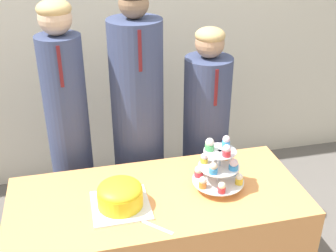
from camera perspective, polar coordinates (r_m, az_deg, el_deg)
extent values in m
cube|color=beige|center=(3.16, -7.09, 15.49)|extent=(9.00, 0.06, 2.70)
cube|color=#EF9951|center=(2.35, -1.28, -16.41)|extent=(1.47, 0.64, 0.73)
cube|color=white|center=(2.06, -6.43, -10.63)|extent=(0.27, 0.27, 0.01)
cylinder|color=yellow|center=(2.03, -6.50, -9.58)|extent=(0.22, 0.22, 0.08)
ellipsoid|color=yellow|center=(2.00, -6.57, -8.52)|extent=(0.21, 0.21, 0.08)
cube|color=silver|center=(1.93, -1.46, -13.55)|extent=(0.13, 0.13, 0.00)
cube|color=brown|center=(1.98, -4.36, -12.37)|extent=(0.06, 0.06, 0.01)
cylinder|color=silver|center=(2.12, 6.89, -5.84)|extent=(0.02, 0.02, 0.22)
cylinder|color=silver|center=(2.16, 6.79, -7.32)|extent=(0.26, 0.26, 0.01)
cylinder|color=silver|center=(2.11, 6.92, -5.41)|extent=(0.20, 0.20, 0.01)
cylinder|color=silver|center=(2.07, 7.05, -3.41)|extent=(0.16, 0.16, 0.01)
cylinder|color=orange|center=(2.09, 4.71, -7.93)|extent=(0.04, 0.04, 0.03)
sphere|color=white|center=(2.07, 4.73, -7.32)|extent=(0.04, 0.04, 0.04)
cylinder|color=#E5333D|center=(2.07, 7.26, -8.58)|extent=(0.04, 0.04, 0.03)
sphere|color=#F4E5C6|center=(2.05, 7.30, -7.99)|extent=(0.04, 0.04, 0.04)
cylinder|color=yellow|center=(2.14, 9.61, -7.36)|extent=(0.04, 0.04, 0.03)
sphere|color=white|center=(2.12, 9.66, -6.77)|extent=(0.04, 0.04, 0.04)
cylinder|color=#3893DB|center=(2.21, 8.96, -6.16)|extent=(0.04, 0.04, 0.03)
sphere|color=#F4E5C6|center=(2.19, 9.01, -5.61)|extent=(0.04, 0.04, 0.04)
cylinder|color=yellow|center=(2.23, 6.04, -5.49)|extent=(0.04, 0.04, 0.03)
sphere|color=beige|center=(2.22, 6.08, -4.91)|extent=(0.04, 0.04, 0.04)
cylinder|color=#E5333D|center=(2.17, 4.17, -6.49)|extent=(0.04, 0.04, 0.03)
sphere|color=#F4E5C6|center=(2.16, 4.19, -5.93)|extent=(0.04, 0.04, 0.04)
cylinder|color=yellow|center=(2.12, 4.91, -4.66)|extent=(0.04, 0.04, 0.02)
sphere|color=silver|center=(2.11, 4.94, -4.13)|extent=(0.04, 0.04, 0.04)
cylinder|color=#3893DB|center=(2.04, 6.16, -6.04)|extent=(0.04, 0.04, 0.03)
sphere|color=beige|center=(2.03, 6.19, -5.43)|extent=(0.04, 0.04, 0.04)
cylinder|color=#3893DB|center=(2.09, 8.85, -5.52)|extent=(0.05, 0.05, 0.02)
sphere|color=silver|center=(2.07, 8.89, -4.94)|extent=(0.04, 0.04, 0.04)
cylinder|color=orange|center=(2.16, 7.84, -4.05)|extent=(0.04, 0.04, 0.03)
sphere|color=#F4E5C6|center=(2.15, 7.88, -3.46)|extent=(0.04, 0.04, 0.04)
cylinder|color=#3893DB|center=(2.10, 7.86, -2.39)|extent=(0.04, 0.04, 0.03)
sphere|color=silver|center=(2.09, 7.90, -1.78)|extent=(0.04, 0.04, 0.04)
cylinder|color=#4CB766|center=(2.06, 5.64, -2.89)|extent=(0.05, 0.05, 0.03)
sphere|color=white|center=(2.05, 5.68, -2.21)|extent=(0.04, 0.04, 0.04)
cylinder|color=#E5333D|center=(2.02, 7.92, -3.68)|extent=(0.04, 0.04, 0.03)
sphere|color=silver|center=(2.01, 7.96, -3.04)|extent=(0.04, 0.04, 0.04)
cylinder|color=#384266|center=(2.57, -12.95, -3.45)|extent=(0.24, 0.24, 1.41)
sphere|color=#D6AD89|center=(2.28, -15.07, 13.91)|extent=(0.18, 0.18, 0.18)
ellipsoid|color=tan|center=(2.27, -15.22, 15.09)|extent=(0.18, 0.18, 0.10)
cube|color=maroon|center=(2.22, -14.40, 7.75)|extent=(0.02, 0.01, 0.22)
cylinder|color=#384266|center=(2.58, -4.05, -1.87)|extent=(0.31, 0.31, 1.47)
sphere|color=#8E6B4C|center=(2.29, -4.75, 16.24)|extent=(0.16, 0.16, 0.16)
cube|color=maroon|center=(2.19, -3.88, 10.06)|extent=(0.02, 0.01, 0.22)
cylinder|color=#384266|center=(2.73, 5.01, -3.10)|extent=(0.29, 0.29, 1.22)
sphere|color=tan|center=(2.45, 5.68, 11.08)|extent=(0.17, 0.17, 0.17)
ellipsoid|color=tan|center=(2.44, 5.74, 12.13)|extent=(0.17, 0.17, 0.09)
cube|color=maroon|center=(2.39, 6.55, 5.15)|extent=(0.02, 0.01, 0.22)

